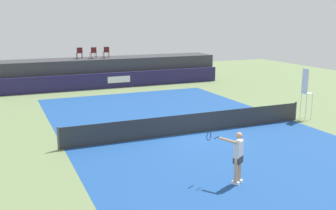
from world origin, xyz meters
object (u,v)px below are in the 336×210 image
at_px(spectator_chair_left, 93,52).
at_px(umpire_chair, 306,90).
at_px(net_post_far, 295,111).
at_px(spectator_chair_far_left, 79,52).
at_px(tennis_player, 237,156).
at_px(spectator_chair_center, 106,52).
at_px(net_post_near, 58,138).

xyz_separation_m(spectator_chair_left, umpire_chair, (7.99, -15.09, -1.11)).
relative_size(umpire_chair, net_post_far, 2.76).
distance_m(spectator_chair_far_left, spectator_chair_left, 1.08).
distance_m(spectator_chair_far_left, umpire_chair, 17.82).
height_order(spectator_chair_left, net_post_far, spectator_chair_left).
bearing_deg(umpire_chair, spectator_chair_far_left, 120.56).
distance_m(umpire_chair, net_post_far, 1.25).
bearing_deg(spectator_chair_left, tennis_player, -90.24).
height_order(spectator_chair_center, umpire_chair, spectator_chair_center).
distance_m(net_post_far, tennis_player, 9.49).
bearing_deg(spectator_chair_left, net_post_far, -63.93).
bearing_deg(tennis_player, net_post_far, 37.99).
xyz_separation_m(spectator_chair_left, net_post_near, (-5.02, -15.09, -2.19)).
distance_m(spectator_chair_left, tennis_player, 20.99).
distance_m(spectator_chair_far_left, spectator_chair_center, 2.13).
bearing_deg(spectator_chair_far_left, net_post_far, -61.16).
bearing_deg(spectator_chair_center, net_post_far, -67.41).
bearing_deg(spectator_chair_left, umpire_chair, -62.10).
height_order(spectator_chair_left, tennis_player, spectator_chair_left).
distance_m(net_post_near, net_post_far, 12.40).
distance_m(umpire_chair, tennis_player, 9.98).
height_order(spectator_chair_far_left, umpire_chair, spectator_chair_far_left).
height_order(net_post_near, net_post_far, same).
relative_size(net_post_far, tennis_player, 0.56).
bearing_deg(spectator_chair_left, spectator_chair_center, 4.61).
xyz_separation_m(net_post_near, net_post_far, (12.40, 0.00, 0.00)).
bearing_deg(spectator_chair_far_left, tennis_player, -87.38).
xyz_separation_m(umpire_chair, tennis_player, (-8.08, -5.83, -0.63)).
bearing_deg(tennis_player, spectator_chair_center, 86.85).
height_order(spectator_chair_left, net_post_near, spectator_chair_left).
bearing_deg(net_post_far, net_post_near, 180.00).
distance_m(spectator_chair_center, umpire_chair, 16.72).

